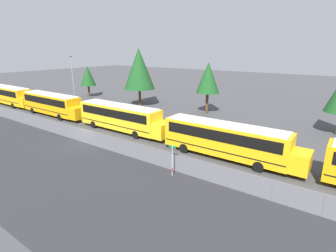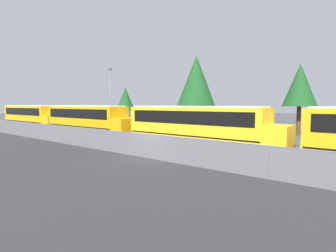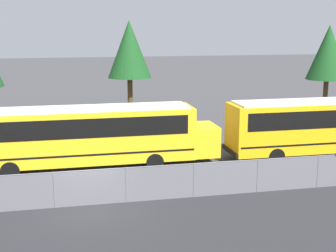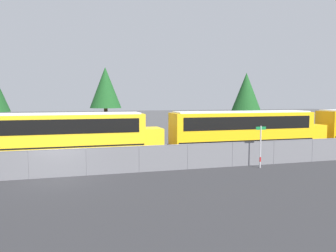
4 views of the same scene
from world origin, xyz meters
name	(u,v)px [view 1 (image 1 of 4)]	position (x,y,z in m)	size (l,w,h in m)	color
ground_plane	(86,143)	(0.00, 0.00, 0.00)	(200.00, 200.00, 0.00)	#424244
road_strip	(33,161)	(0.00, -6.00, 0.00)	(116.54, 12.00, 0.01)	#2B2B2D
fence	(85,136)	(0.00, 0.00, 0.82)	(82.61, 0.07, 1.60)	#9EA0A5
school_bus_0	(9,94)	(-28.02, 4.96, 1.99)	(13.45, 2.45, 3.38)	yellow
school_bus_1	(52,103)	(-14.24, 5.00, 1.99)	(13.45, 2.45, 3.38)	#EDA80F
school_bus_2	(121,116)	(0.19, 5.35, 1.99)	(13.45, 2.45, 3.38)	yellow
school_bus_3	(227,139)	(14.38, 4.99, 1.99)	(13.45, 2.45, 3.38)	yellow
street_sign	(172,159)	(12.21, -0.84, 1.43)	(0.70, 0.09, 2.68)	#B7B7BC
light_pole	(73,78)	(-19.52, 12.76, 4.77)	(0.60, 0.24, 8.76)	gray
tree_1	(139,69)	(-8.36, 18.66, 6.59)	(5.52, 5.52, 10.19)	#51381E
tree_2	(208,78)	(4.43, 20.33, 5.66)	(3.70, 3.70, 8.10)	#51381E
tree_3	(88,76)	(-23.48, 19.23, 4.43)	(3.22, 3.22, 6.56)	#51381E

